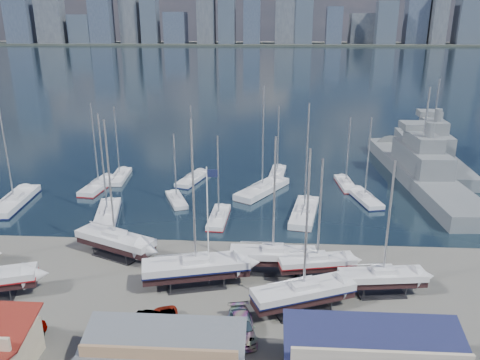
# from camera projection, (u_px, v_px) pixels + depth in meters

# --- Properties ---
(ground) EXTENTS (1400.00, 1400.00, 0.00)m
(ground) POSITION_uv_depth(u_px,v_px,m) (194.00, 282.00, 50.37)
(ground) COLOR #605E59
(ground) RESTS_ON ground
(water) EXTENTS (1400.00, 600.00, 0.40)m
(water) POSITION_uv_depth(u_px,v_px,m) (259.00, 61.00, 343.68)
(water) COLOR #1A2F3D
(water) RESTS_ON ground
(far_shore) EXTENTS (1400.00, 80.00, 2.20)m
(far_shore) POSITION_uv_depth(u_px,v_px,m) (264.00, 44.00, 589.25)
(far_shore) COLOR #2D332D
(far_shore) RESTS_ON ground
(skyline) EXTENTS (639.14, 43.80, 107.69)m
(skyline) POSITION_uv_depth(u_px,v_px,m) (258.00, 12.00, 571.70)
(skyline) COLOR #475166
(skyline) RESTS_ON far_shore
(sailboat_cradle_2) EXTENTS (10.44, 6.84, 16.56)m
(sailboat_cradle_2) POSITION_uv_depth(u_px,v_px,m) (115.00, 240.00, 55.25)
(sailboat_cradle_2) COLOR #2D2D33
(sailboat_cradle_2) RESTS_ON ground
(sailboat_cradle_3) EXTENTS (11.60, 5.80, 17.90)m
(sailboat_cradle_3) POSITION_uv_depth(u_px,v_px,m) (196.00, 267.00, 49.00)
(sailboat_cradle_3) COLOR #2D2D33
(sailboat_cradle_3) RESTS_ON ground
(sailboat_cradle_4) EXTENTS (9.52, 2.76, 15.53)m
(sailboat_cradle_4) POSITION_uv_depth(u_px,v_px,m) (273.00, 255.00, 51.82)
(sailboat_cradle_4) COLOR #2D2D33
(sailboat_cradle_4) RESTS_ON ground
(sailboat_cradle_5) EXTENTS (10.38, 6.48, 16.25)m
(sailboat_cradle_5) POSITION_uv_depth(u_px,v_px,m) (303.00, 292.00, 44.58)
(sailboat_cradle_5) COLOR #2D2D33
(sailboat_cradle_5) RESTS_ON ground
(sailboat_cradle_6) EXTENTS (8.59, 3.90, 13.60)m
(sailboat_cradle_6) POSITION_uv_depth(u_px,v_px,m) (317.00, 262.00, 50.50)
(sailboat_cradle_6) COLOR #2D2D33
(sailboat_cradle_6) RESTS_ON ground
(sailboat_cradle_7) EXTENTS (8.95, 3.53, 14.36)m
(sailboat_cradle_7) POSITION_uv_depth(u_px,v_px,m) (383.00, 277.00, 47.48)
(sailboat_cradle_7) COLOR #2D2D33
(sailboat_cradle_7) RESTS_ON ground
(sailboat_moored_0) EXTENTS (4.64, 12.75, 18.66)m
(sailboat_moored_0) POSITION_uv_depth(u_px,v_px,m) (15.00, 203.00, 71.66)
(sailboat_moored_0) COLOR black
(sailboat_moored_0) RESTS_ON water
(sailboat_moored_1) EXTENTS (3.91, 10.36, 15.13)m
(sailboat_moored_1) POSITION_uv_depth(u_px,v_px,m) (99.00, 186.00, 78.90)
(sailboat_moored_1) COLOR black
(sailboat_moored_1) RESTS_ON water
(sailboat_moored_2) EXTENTS (3.26, 9.19, 13.61)m
(sailboat_moored_2) POSITION_uv_depth(u_px,v_px,m) (120.00, 177.00, 83.49)
(sailboat_moored_2) COLOR black
(sailboat_moored_2) RESTS_ON water
(sailboat_moored_3) EXTENTS (5.11, 10.88, 15.69)m
(sailboat_moored_3) POSITION_uv_depth(u_px,v_px,m) (108.00, 215.00, 67.20)
(sailboat_moored_3) COLOR black
(sailboat_moored_3) RESTS_ON water
(sailboat_moored_4) EXTENTS (4.85, 7.80, 11.42)m
(sailboat_moored_4) POSITION_uv_depth(u_px,v_px,m) (177.00, 200.00, 72.71)
(sailboat_moored_4) COLOR black
(sailboat_moored_4) RESTS_ON water
(sailboat_moored_5) EXTENTS (5.24, 9.73, 14.01)m
(sailboat_moored_5) POSITION_uv_depth(u_px,v_px,m) (193.00, 179.00, 82.41)
(sailboat_moored_5) COLOR black
(sailboat_moored_5) RESTS_ON water
(sailboat_moored_6) EXTENTS (2.77, 8.66, 12.80)m
(sailboat_moored_6) POSITION_uv_depth(u_px,v_px,m) (219.00, 218.00, 66.07)
(sailboat_moored_6) COLOR black
(sailboat_moored_6) RESTS_ON water
(sailboat_moored_7) EXTENTS (9.13, 12.11, 18.26)m
(sailboat_moored_7) POSITION_uv_depth(u_px,v_px,m) (262.00, 191.00, 76.89)
(sailboat_moored_7) COLOR black
(sailboat_moored_7) RESTS_ON water
(sailboat_moored_8) EXTENTS (3.52, 9.17, 13.37)m
(sailboat_moored_8) POSITION_uv_depth(u_px,v_px,m) (277.00, 174.00, 85.15)
(sailboat_moored_8) COLOR black
(sailboat_moored_8) RESTS_ON water
(sailboat_moored_9) EXTENTS (5.17, 11.72, 17.11)m
(sailboat_moored_9) POSITION_uv_depth(u_px,v_px,m) (304.00, 214.00, 67.47)
(sailboat_moored_9) COLOR black
(sailboat_moored_9) RESTS_ON water
(sailboat_moored_10) EXTENTS (4.59, 9.56, 13.77)m
(sailboat_moored_10) POSITION_uv_depth(u_px,v_px,m) (364.00, 199.00, 73.32)
(sailboat_moored_10) COLOR black
(sailboat_moored_10) RESTS_ON water
(sailboat_moored_11) EXTENTS (3.00, 8.50, 12.47)m
(sailboat_moored_11) POSITION_uv_depth(u_px,v_px,m) (346.00, 184.00, 79.88)
(sailboat_moored_11) COLOR black
(sailboat_moored_11) RESTS_ON water
(naval_ship_east) EXTENTS (9.14, 44.58, 17.99)m
(naval_ship_east) POSITION_uv_depth(u_px,v_px,m) (419.00, 172.00, 82.22)
(naval_ship_east) COLOR slate
(naval_ship_east) RESTS_ON water
(naval_ship_west) EXTENTS (8.49, 40.47, 17.62)m
(naval_ship_west) POSITION_uv_depth(u_px,v_px,m) (430.00, 151.00, 95.37)
(naval_ship_west) COLOR slate
(naval_ship_west) RESTS_ON water
(car_a) EXTENTS (2.28, 4.71, 1.55)m
(car_a) POSITION_uv_depth(u_px,v_px,m) (25.00, 338.00, 40.17)
(car_a) COLOR gray
(car_a) RESTS_ON ground
(car_b) EXTENTS (4.67, 2.84, 1.45)m
(car_b) POSITION_uv_depth(u_px,v_px,m) (154.00, 323.00, 42.32)
(car_b) COLOR gray
(car_b) RESTS_ON ground
(car_c) EXTENTS (3.72, 5.22, 1.32)m
(car_c) POSITION_uv_depth(u_px,v_px,m) (168.00, 323.00, 42.45)
(car_c) COLOR gray
(car_c) RESTS_ON ground
(car_d) EXTENTS (3.27, 5.88, 1.61)m
(car_d) POSITION_uv_depth(u_px,v_px,m) (242.00, 327.00, 41.66)
(car_d) COLOR gray
(car_d) RESTS_ON ground
(flagpole) EXTENTS (1.16, 0.12, 13.18)m
(flagpole) POSITION_uv_depth(u_px,v_px,m) (209.00, 219.00, 47.32)
(flagpole) COLOR white
(flagpole) RESTS_ON ground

